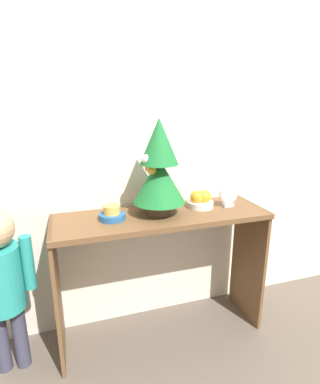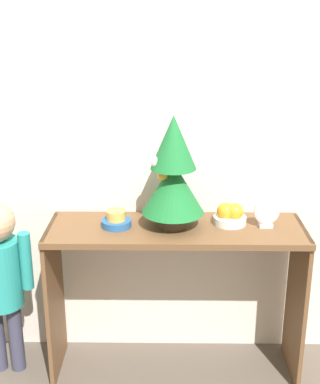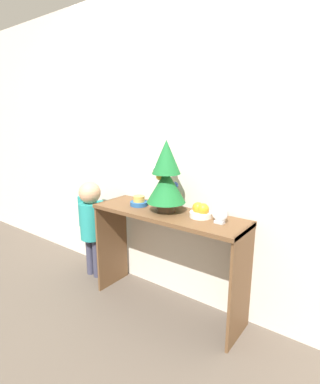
% 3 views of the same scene
% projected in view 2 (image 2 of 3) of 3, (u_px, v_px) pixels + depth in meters
% --- Properties ---
extents(back_wall, '(7.00, 0.05, 2.50)m').
position_uv_depth(back_wall, '(176.00, 124.00, 2.62)').
color(back_wall, beige).
rests_on(back_wall, ground_plane).
extents(console_table, '(1.23, 0.39, 0.80)m').
position_uv_depth(console_table, '(176.00, 262.00, 2.61)').
color(console_table, brown).
rests_on(console_table, ground_plane).
extents(mini_tree, '(0.29, 0.29, 0.54)m').
position_uv_depth(mini_tree, '(173.00, 173.00, 2.46)').
color(mini_tree, '#4C3828').
rests_on(mini_tree, console_table).
extents(fruit_bowl, '(0.16, 0.16, 0.11)m').
position_uv_depth(fruit_bowl, '(230.00, 215.00, 2.57)').
color(fruit_bowl, silver).
rests_on(fruit_bowl, console_table).
extents(singing_bowl, '(0.14, 0.14, 0.08)m').
position_uv_depth(singing_bowl, '(116.00, 220.00, 2.54)').
color(singing_bowl, '#235189').
rests_on(singing_bowl, console_table).
extents(desk_clock, '(0.12, 0.04, 0.14)m').
position_uv_depth(desk_clock, '(267.00, 214.00, 2.52)').
color(desk_clock, '#B2B2B7').
rests_on(desk_clock, console_table).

